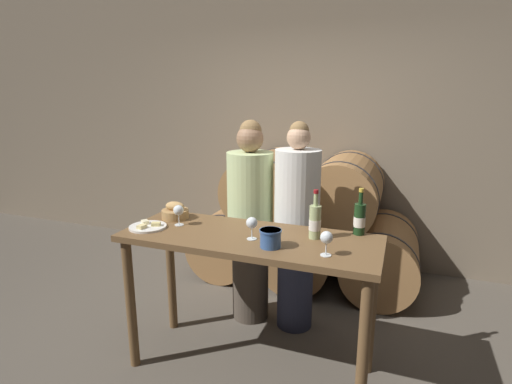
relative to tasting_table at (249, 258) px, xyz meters
name	(u,v)px	position (x,y,z in m)	size (l,w,h in m)	color
ground_plane	(250,367)	(0.00, 0.00, -0.79)	(10.00, 10.00, 0.00)	#564F44
stone_wall_back	(321,113)	(0.00, 2.06, 0.81)	(10.00, 0.12, 3.20)	#7F705B
barrel_stack	(304,224)	(0.00, 1.46, -0.23)	(2.15, 0.95, 1.26)	#9E7042
tasting_table	(249,258)	(0.00, 0.00, 0.00)	(1.61, 0.61, 0.94)	brown
person_left	(250,222)	(-0.23, 0.61, 0.02)	(0.36, 0.36, 1.61)	#4C4238
person_right	(296,228)	(0.14, 0.61, 0.02)	(0.34, 0.34, 1.61)	#2D334C
wine_bottle_red	(360,219)	(0.63, 0.26, 0.25)	(0.07, 0.07, 0.29)	#193819
wine_bottle_white	(315,222)	(0.39, 0.10, 0.26)	(0.07, 0.07, 0.30)	#ADBC7F
blue_crock	(270,237)	(0.18, -0.14, 0.21)	(0.13, 0.13, 0.10)	#335693
bread_basket	(175,212)	(-0.62, 0.15, 0.20)	(0.19, 0.19, 0.12)	#A87F4C
cheese_plate	(148,226)	(-0.68, -0.10, 0.16)	(0.24, 0.24, 0.04)	white
wine_glass_far_left	(178,211)	(-0.51, 0.02, 0.25)	(0.07, 0.07, 0.14)	white
wine_glass_left	(252,224)	(0.04, -0.05, 0.25)	(0.07, 0.07, 0.14)	white
wine_glass_center	(326,238)	(0.51, -0.15, 0.25)	(0.07, 0.07, 0.14)	white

